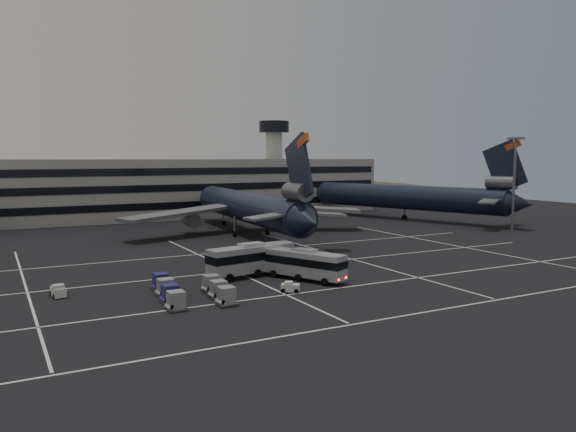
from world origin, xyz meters
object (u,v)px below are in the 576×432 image
object	(u,v)px
trijet_main	(248,207)
bus_near	(304,263)
tug_a	(58,291)
bus_far	(252,258)
uld_cluster	(190,290)

from	to	relation	value
trijet_main	bus_near	world-z (taller)	trijet_main
trijet_main	tug_a	world-z (taller)	trijet_main
bus_far	tug_a	world-z (taller)	bus_far
trijet_main	bus_near	distance (m)	39.79
bus_near	tug_a	bearing A→B (deg)	144.71
tug_a	uld_cluster	world-z (taller)	uld_cluster
bus_near	uld_cluster	distance (m)	14.93
uld_cluster	tug_a	bearing A→B (deg)	149.23
bus_near	tug_a	world-z (taller)	bus_near
trijet_main	bus_far	bearing A→B (deg)	-108.89
bus_near	uld_cluster	bearing A→B (deg)	163.27
uld_cluster	bus_far	bearing A→B (deg)	34.95
bus_near	uld_cluster	size ratio (longest dim) A/B	0.91
tug_a	uld_cluster	size ratio (longest dim) A/B	0.20
trijet_main	bus_far	size ratio (longest dim) A/B	4.89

